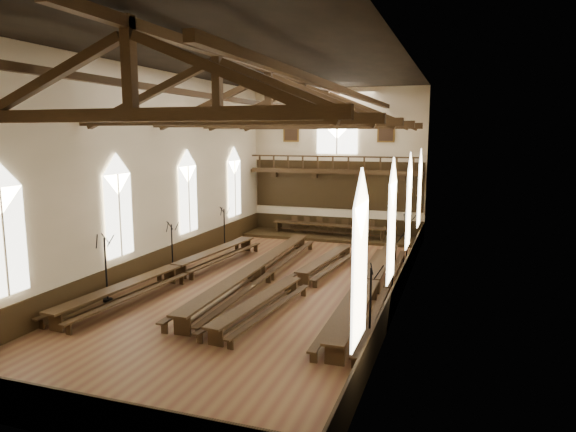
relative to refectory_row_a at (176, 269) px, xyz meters
name	(u,v)px	position (x,y,z in m)	size (l,w,h in m)	color
ground	(270,284)	(4.46, 0.88, -0.57)	(26.00, 26.00, 0.00)	brown
room_walls	(269,144)	(4.46, 0.88, 5.89)	(26.00, 26.00, 26.00)	beige
wainscot_band	(270,272)	(4.46, 0.88, 0.03)	(12.00, 26.00, 1.20)	#31210E
side_windows	(269,205)	(4.46, 0.88, 3.17)	(11.85, 19.80, 4.50)	white
end_window	(337,130)	(4.46, 13.78, 6.65)	(2.80, 0.12, 3.80)	white
minstrels_gallery	(336,179)	(4.46, 13.54, 3.34)	(11.80, 1.24, 3.70)	#3A2412
portraits	(337,131)	(4.46, 13.78, 6.53)	(7.75, 0.09, 1.45)	brown
roof_trusses	(269,104)	(4.46, 0.88, 7.65)	(11.70, 25.70, 2.80)	#3A2412
refectory_row_a	(176,269)	(0.00, 0.00, 0.00)	(2.21, 14.78, 0.78)	#3A2412
refectory_row_b	(257,268)	(3.63, 1.29, 0.02)	(1.79, 15.01, 0.81)	#3A2412
refectory_row_c	(298,279)	(5.97, 0.43, -0.05)	(2.11, 14.18, 0.71)	#3A2412
refectory_row_d	(371,284)	(9.21, 0.60, 0.00)	(1.69, 14.68, 0.78)	#3A2412
dais	(328,237)	(4.32, 12.28, -0.48)	(11.40, 2.77, 0.18)	#31210E
high_table	(329,226)	(4.32, 12.28, 0.24)	(7.93, 1.57, 0.74)	#3A2412
high_chairs	(331,225)	(4.32, 13.05, 0.17)	(5.89, 0.50, 1.02)	#3A2412
candelabrum_left_near	(107,281)	(-1.09, -3.60, 0.30)	(0.77, 0.88, 2.87)	black
candelabrum_left_mid	(172,256)	(-1.09, 1.51, 0.21)	(0.76, 0.75, 2.56)	black
candelabrum_left_far	(224,235)	(-1.09, 7.53, 0.19)	(0.75, 0.73, 2.50)	black
candelabrum_right_near	(370,318)	(10.01, -4.25, 0.25)	(0.82, 0.76, 2.70)	black
candelabrum_right_mid	(393,274)	(10.01, 1.43, 0.27)	(0.79, 0.83, 2.74)	black
candelabrum_right_far	(407,247)	(10.01, 7.31, 0.24)	(0.71, 0.82, 2.66)	black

